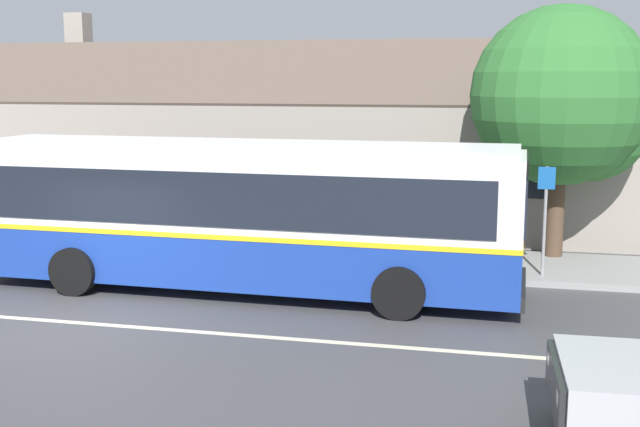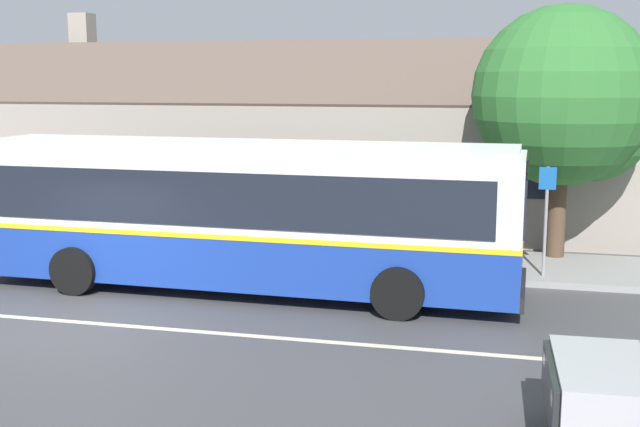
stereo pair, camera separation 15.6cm
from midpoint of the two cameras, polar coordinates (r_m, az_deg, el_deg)
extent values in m
plane|color=#424244|center=(15.46, -16.62, -7.41)|extent=(300.00, 300.00, 0.00)
cube|color=gray|center=(20.66, -8.25, -2.61)|extent=(60.00, 3.00, 0.15)
cube|color=beige|center=(15.46, -16.62, -7.40)|extent=(60.00, 0.16, 0.01)
cube|color=gray|center=(26.49, -4.10, 3.99)|extent=(24.45, 8.01, 3.65)
cube|color=brown|center=(24.47, -5.63, 9.99)|extent=(25.05, 4.08, 2.03)
cube|color=brown|center=(28.28, -2.91, 9.97)|extent=(25.05, 4.08, 2.03)
cube|color=gray|center=(29.87, -16.39, 12.35)|extent=(0.70, 0.70, 1.20)
cube|color=black|center=(22.69, -7.22, 3.45)|extent=(1.10, 0.06, 1.30)
cube|color=black|center=(21.21, 14.96, 2.77)|extent=(1.10, 0.06, 1.30)
cube|color=#4C3323|center=(21.78, 1.89, 0.72)|extent=(1.00, 0.06, 2.10)
cube|color=navy|center=(16.93, -5.47, -2.78)|extent=(11.57, 2.75, 1.05)
cube|color=gold|center=(16.82, -5.50, -0.87)|extent=(11.60, 2.77, 0.10)
cube|color=white|center=(16.69, -5.55, 1.94)|extent=(11.57, 2.75, 1.57)
cube|color=white|center=(16.59, -5.59, 4.83)|extent=(11.34, 2.62, 0.12)
cube|color=black|center=(17.88, -4.13, 2.16)|extent=(10.60, 0.26, 1.07)
cube|color=black|center=(15.53, -7.17, 0.97)|extent=(10.60, 0.26, 1.07)
cube|color=black|center=(15.66, 14.71, 0.79)|extent=(0.09, 2.20, 1.07)
cube|color=black|center=(15.57, 14.82, 3.50)|extent=(0.08, 1.75, 0.24)
cube|color=black|center=(16.00, 14.52, -5.25)|extent=(0.13, 2.50, 0.28)
cube|color=#197233|center=(18.61, -8.27, -1.70)|extent=(3.23, 0.10, 0.73)
cube|color=black|center=(17.07, 10.32, -0.54)|extent=(0.90, 0.05, 2.36)
cylinder|color=black|center=(17.34, 7.18, -3.52)|extent=(1.01, 0.30, 1.00)
cylinder|color=black|center=(14.94, 5.86, -5.65)|extent=(1.01, 0.30, 1.00)
cylinder|color=black|center=(19.39, -12.98, -2.29)|extent=(1.01, 0.30, 1.00)
cylinder|color=black|center=(17.28, -16.85, -3.91)|extent=(1.01, 0.30, 1.00)
cube|color=#232326|center=(10.32, 16.49, -11.78)|extent=(0.14, 1.83, 0.59)
cube|color=silver|center=(9.67, 16.76, -12.48)|extent=(0.07, 0.24, 0.16)
cube|color=silver|center=(10.88, 16.20, -9.94)|extent=(0.07, 0.24, 0.16)
cylinder|color=black|center=(11.51, 21.76, -11.66)|extent=(0.77, 0.28, 0.76)
cube|color=black|center=(23.24, -20.83, -1.03)|extent=(0.08, 0.43, 0.45)
cylinder|color=#4C3828|center=(20.10, 16.72, 0.32)|extent=(0.43, 0.43, 2.63)
sphere|color=#2D6B2D|center=(19.86, 17.10, 8.01)|extent=(4.24, 4.24, 4.24)
sphere|color=#2D6B2D|center=(20.25, 18.97, 6.13)|extent=(2.83, 2.83, 2.83)
cylinder|color=gray|center=(17.99, 15.99, -0.58)|extent=(0.07, 0.07, 2.40)
cube|color=#1959A5|center=(17.83, 16.13, 2.42)|extent=(0.36, 0.03, 0.48)
camera|label=1|loc=(0.08, -89.73, 0.05)|focal=45.00mm
camera|label=2|loc=(0.08, 90.27, -0.05)|focal=45.00mm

